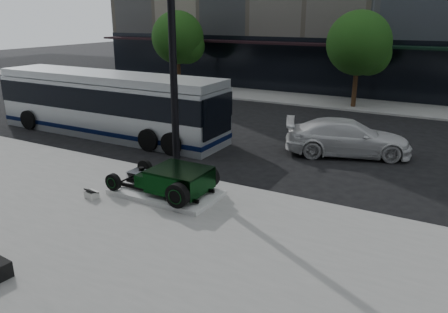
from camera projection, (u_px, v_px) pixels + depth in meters
The scene contains 9 objects.
ground at pixel (245, 167), 16.66m from camera, with size 120.00×120.00×0.00m, color black.
sidewalk_far at pixel (341, 103), 28.28m from camera, with size 70.00×4.00×0.12m, color gray.
street_trees at pixel (361, 46), 25.82m from camera, with size 29.80×3.80×5.70m.
display_plinth at pixel (166, 192), 13.78m from camera, with size 3.40×1.80×0.15m, color silver.
hot_rod at pixel (174, 179), 13.47m from camera, with size 3.22×2.00×0.81m.
info_plaque at pixel (92, 194), 13.51m from camera, with size 0.45×0.37×0.31m.
lamppost at pixel (173, 66), 14.30m from camera, with size 0.45×0.45×8.26m.
transit_bus at pixel (108, 104), 20.81m from camera, with size 12.12×2.88×2.92m.
white_sedan at pixel (347, 137), 17.91m from camera, with size 2.05×5.04×1.46m, color silver.
Camera 1 is at (6.93, -14.12, 5.57)m, focal length 35.00 mm.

